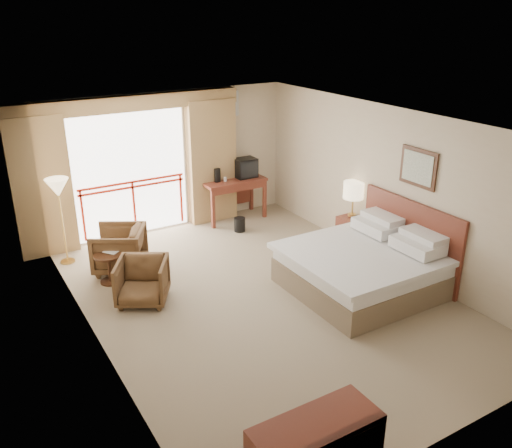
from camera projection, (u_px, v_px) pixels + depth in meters
floor at (262, 297)px, 8.38m from camera, size 7.00×7.00×0.00m
ceiling at (263, 123)px, 7.37m from camera, size 7.00×7.00×0.00m
wall_back at (169, 161)px, 10.66m from camera, size 5.00×0.00×5.00m
wall_front at (457, 329)px, 5.09m from camera, size 5.00×0.00×5.00m
wall_left at (90, 252)px, 6.68m from camera, size 0.00×7.00×7.00m
wall_right at (389, 188)px, 9.06m from camera, size 0.00×7.00×7.00m
balcony_door at (131, 174)px, 10.32m from camera, size 2.40×0.00×2.40m
balcony_railing at (133, 194)px, 10.45m from camera, size 2.09×0.03×1.02m
curtain_left at (41, 187)px, 9.41m from camera, size 1.00×0.26×2.50m
curtain_right at (212, 162)px, 10.98m from camera, size 1.00×0.26×2.50m
valance at (126, 104)px, 9.73m from camera, size 4.40×0.22×0.28m
hvac_vent at (227, 104)px, 10.88m from camera, size 0.50×0.04×0.50m
bed at (363, 267)px, 8.47m from camera, size 2.13×2.06×0.97m
headboard at (410, 239)px, 8.83m from camera, size 0.06×2.10×1.30m
framed_art at (418, 168)px, 8.39m from camera, size 0.04×0.72×0.60m
nightstand at (352, 233)px, 9.95m from camera, size 0.43×0.51×0.60m
table_lamp at (354, 191)px, 9.69m from camera, size 0.37×0.37×0.65m
phone at (357, 219)px, 9.68m from camera, size 0.20×0.17×0.08m
desk at (232, 187)px, 11.28m from camera, size 1.32×0.64×0.87m
tv at (245, 168)px, 11.23m from camera, size 0.44×0.35×0.40m
coffee_maker at (217, 175)px, 10.95m from camera, size 0.13×0.13×0.28m
cup at (225, 179)px, 11.01m from camera, size 0.08×0.08×0.09m
wastebasket at (240, 225)px, 10.77m from camera, size 0.26×0.26×0.28m
armchair_far at (121, 269)px, 9.24m from camera, size 1.13×1.12×0.76m
armchair_near at (144, 301)px, 8.25m from camera, size 1.01×1.01×0.68m
side_table at (109, 263)px, 8.68m from camera, size 0.46×0.46×0.50m
book at (108, 254)px, 8.62m from camera, size 0.27×0.28×0.02m
floor_lamp at (58, 191)px, 9.03m from camera, size 0.39×0.39×1.52m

